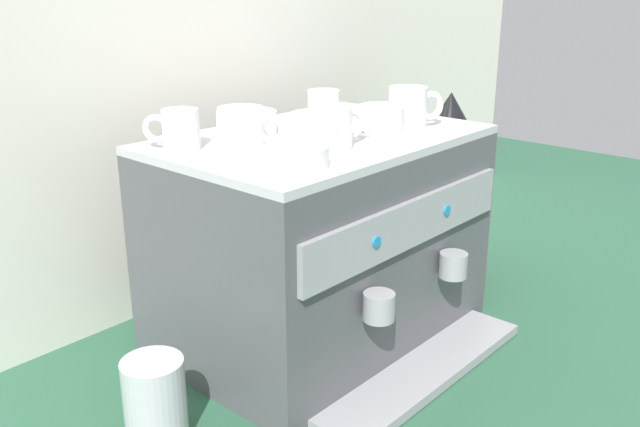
# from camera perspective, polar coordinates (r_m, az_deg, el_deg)

# --- Properties ---
(ground_plane) EXTENTS (4.00, 4.00, 0.00)m
(ground_plane) POSITION_cam_1_polar(r_m,az_deg,el_deg) (1.53, 0.00, -9.66)
(ground_plane) COLOR #28563D
(tiled_backsplash_wall) EXTENTS (2.80, 0.03, 1.20)m
(tiled_backsplash_wall) POSITION_cam_1_polar(r_m,az_deg,el_deg) (1.62, -10.21, 13.86)
(tiled_backsplash_wall) COLOR silver
(tiled_backsplash_wall) RESTS_ON ground_plane
(espresso_machine) EXTENTS (0.64, 0.54, 0.44)m
(espresso_machine) POSITION_cam_1_polar(r_m,az_deg,el_deg) (1.44, 0.14, -2.16)
(espresso_machine) COLOR #4C4C51
(espresso_machine) RESTS_ON ground_plane
(ceramic_cup_0) EXTENTS (0.11, 0.07, 0.08)m
(ceramic_cup_0) POSITION_cam_1_polar(r_m,az_deg,el_deg) (1.27, 1.27, 7.08)
(ceramic_cup_0) COLOR white
(ceramic_cup_0) RESTS_ON espresso_machine
(ceramic_cup_1) EXTENTS (0.07, 0.09, 0.06)m
(ceramic_cup_1) POSITION_cam_1_polar(r_m,az_deg,el_deg) (1.35, 5.33, 7.34)
(ceramic_cup_1) COLOR white
(ceramic_cup_1) RESTS_ON espresso_machine
(ceramic_cup_2) EXTENTS (0.12, 0.08, 0.08)m
(ceramic_cup_2) POSITION_cam_1_polar(r_m,az_deg,el_deg) (1.45, 7.35, 8.58)
(ceramic_cup_2) COLOR white
(ceramic_cup_2) RESTS_ON espresso_machine
(ceramic_cup_3) EXTENTS (0.09, 0.12, 0.08)m
(ceramic_cup_3) POSITION_cam_1_polar(r_m,az_deg,el_deg) (1.26, -6.23, 6.91)
(ceramic_cup_3) COLOR white
(ceramic_cup_3) RESTS_ON espresso_machine
(ceramic_cup_4) EXTENTS (0.09, 0.09, 0.07)m
(ceramic_cup_4) POSITION_cam_1_polar(r_m,az_deg,el_deg) (1.47, 0.30, 8.65)
(ceramic_cup_4) COLOR white
(ceramic_cup_4) RESTS_ON espresso_machine
(ceramic_cup_5) EXTENTS (0.08, 0.10, 0.07)m
(ceramic_cup_5) POSITION_cam_1_polar(r_m,az_deg,el_deg) (1.28, -11.48, 6.76)
(ceramic_cup_5) COLOR white
(ceramic_cup_5) RESTS_ON espresso_machine
(ceramic_bowl_0) EXTENTS (0.12, 0.12, 0.04)m
(ceramic_bowl_0) POSITION_cam_1_polar(r_m,az_deg,el_deg) (1.40, -6.01, 7.37)
(ceramic_bowl_0) COLOR white
(ceramic_bowl_0) RESTS_ON espresso_machine
(ceramic_bowl_1) EXTENTS (0.11, 0.11, 0.03)m
(ceramic_bowl_1) POSITION_cam_1_polar(r_m,az_deg,el_deg) (1.15, -1.93, 4.67)
(ceramic_bowl_1) COLOR white
(ceramic_bowl_1) RESTS_ON espresso_machine
(ceramic_bowl_2) EXTENTS (0.10, 0.10, 0.03)m
(ceramic_bowl_2) POSITION_cam_1_polar(r_m,az_deg,el_deg) (1.53, 4.98, 8.20)
(ceramic_bowl_2) COLOR white
(ceramic_bowl_2) RESTS_ON espresso_machine
(ceramic_bowl_3) EXTENTS (0.10, 0.10, 0.04)m
(ceramic_bowl_3) POSITION_cam_1_polar(r_m,az_deg,el_deg) (1.38, -0.37, 7.32)
(ceramic_bowl_3) COLOR white
(ceramic_bowl_3) RESTS_ON espresso_machine
(coffee_grinder) EXTENTS (0.16, 0.16, 0.46)m
(coffee_grinder) POSITION_cam_1_polar(r_m,az_deg,el_deg) (1.81, 10.13, 2.35)
(coffee_grinder) COLOR #333338
(coffee_grinder) RESTS_ON ground_plane
(milk_pitcher) EXTENTS (0.10, 0.10, 0.15)m
(milk_pitcher) POSITION_cam_1_polar(r_m,az_deg,el_deg) (1.21, -13.33, -14.68)
(milk_pitcher) COLOR #B7B7BC
(milk_pitcher) RESTS_ON ground_plane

